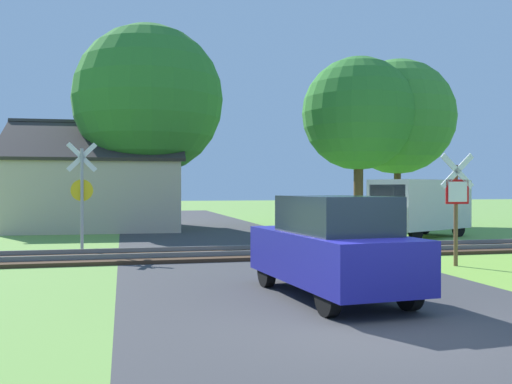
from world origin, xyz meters
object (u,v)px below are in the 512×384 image
(stop_sign_near, at_px, (457,200))
(tree_center, at_px, (148,100))
(crossing_sign_far, at_px, (82,189))
(tree_right, at_px, (358,114))
(mail_truck, at_px, (418,206))
(parked_car, at_px, (331,247))
(tree_far, at_px, (398,117))
(house, at_px, (98,192))

(stop_sign_near, relative_size, tree_center, 0.30)
(crossing_sign_far, xyz_separation_m, tree_right, (12.43, 8.63, 3.68))
(stop_sign_near, xyz_separation_m, tree_right, (3.30, 13.58, 3.94))
(mail_truck, bearing_deg, parked_car, 118.17)
(crossing_sign_far, bearing_deg, tree_far, 27.33)
(stop_sign_near, distance_m, tree_right, 14.51)
(stop_sign_near, relative_size, mail_truck, 0.53)
(crossing_sign_far, relative_size, tree_center, 0.35)
(tree_far, bearing_deg, mail_truck, -111.35)
(tree_far, distance_m, tree_right, 2.84)
(mail_truck, bearing_deg, tree_far, -47.75)
(parked_car, bearing_deg, house, 99.03)
(stop_sign_near, bearing_deg, tree_far, -108.84)
(tree_right, distance_m, parked_car, 18.96)
(tree_far, height_order, mail_truck, tree_far)
(stop_sign_near, xyz_separation_m, mail_truck, (3.17, 7.58, -0.38))
(house, distance_m, tree_center, 4.91)
(stop_sign_near, distance_m, tree_center, 16.24)
(tree_far, xyz_separation_m, mail_truck, (-2.76, -7.05, -4.37))
(crossing_sign_far, bearing_deg, stop_sign_near, -33.85)
(tree_center, height_order, parked_car, tree_center)
(stop_sign_near, xyz_separation_m, parked_car, (-4.43, -3.10, -0.73))
(house, height_order, mail_truck, house)
(crossing_sign_far, xyz_separation_m, house, (0.03, 10.23, -0.12))
(stop_sign_near, bearing_deg, crossing_sign_far, -25.21)
(house, distance_m, parked_car, 18.88)
(stop_sign_near, distance_m, parked_car, 5.45)
(tree_far, height_order, tree_center, tree_center)
(tree_right, bearing_deg, stop_sign_near, -103.65)
(house, xyz_separation_m, tree_center, (2.29, -1.09, 4.20))
(crossing_sign_far, relative_size, tree_far, 0.38)
(house, bearing_deg, parked_car, -72.74)
(stop_sign_near, distance_m, crossing_sign_far, 10.39)
(house, relative_size, tree_right, 0.98)
(crossing_sign_far, xyz_separation_m, parked_car, (4.71, -8.05, -0.98))
(house, xyz_separation_m, tree_right, (12.40, -1.60, 3.80))
(mail_truck, distance_m, parked_car, 13.11)
(tree_far, relative_size, tree_right, 1.03)
(tree_center, bearing_deg, mail_truck, -33.09)
(tree_far, height_order, parked_car, tree_far)
(stop_sign_near, xyz_separation_m, house, (-9.11, 15.17, 0.14))
(tree_center, bearing_deg, stop_sign_near, -64.20)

